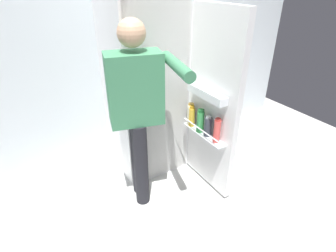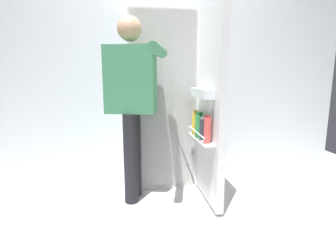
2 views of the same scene
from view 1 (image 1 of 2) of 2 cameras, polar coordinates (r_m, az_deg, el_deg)
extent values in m
plane|color=silver|center=(2.69, 1.23, -13.06)|extent=(5.05, 5.05, 0.00)
cube|color=silver|center=(2.87, -8.76, 18.33)|extent=(4.40, 0.10, 2.57)
cube|color=white|center=(2.67, -4.99, 7.74)|extent=(0.64, 0.62, 1.68)
cube|color=white|center=(2.42, -1.74, 5.50)|extent=(0.60, 0.01, 1.64)
cube|color=white|center=(2.47, -2.25, 4.85)|extent=(0.56, 0.09, 0.01)
cube|color=white|center=(2.37, 9.42, 4.44)|extent=(0.06, 0.61, 1.61)
cube|color=white|center=(2.45, 7.51, -1.68)|extent=(0.10, 0.51, 0.01)
cylinder|color=silver|center=(2.40, 6.80, -0.69)|extent=(0.01, 0.49, 0.01)
cube|color=white|center=(2.28, 8.13, 6.74)|extent=(0.09, 0.43, 0.07)
cylinder|color=green|center=(2.43, 6.80, 0.87)|extent=(0.07, 0.07, 0.19)
cylinder|color=#195B28|center=(2.38, 6.95, 3.18)|extent=(0.06, 0.06, 0.02)
cylinder|color=gold|center=(2.52, 5.02, 1.88)|extent=(0.06, 0.06, 0.18)
cylinder|color=#BC8419|center=(2.48, 5.12, 3.94)|extent=(0.04, 0.04, 0.02)
cylinder|color=#333842|center=(2.38, 8.37, -0.16)|extent=(0.07, 0.07, 0.17)
cylinder|color=silver|center=(2.34, 8.53, 1.86)|extent=(0.05, 0.05, 0.02)
cylinder|color=#DB4C47|center=(2.29, 10.22, -1.11)|extent=(0.06, 0.06, 0.20)
cylinder|color=#B22D28|center=(2.24, 10.47, 1.34)|extent=(0.05, 0.05, 0.02)
cylinder|color=#EDE5CC|center=(2.55, 4.78, 2.43)|extent=(0.07, 0.07, 0.19)
cylinder|color=#B78933|center=(2.51, 4.88, 4.57)|extent=(0.05, 0.05, 0.02)
cylinder|color=#4C7F3D|center=(2.38, -5.68, 5.36)|extent=(0.07, 0.07, 0.11)
cylinder|color=black|center=(2.46, -6.36, -6.31)|extent=(0.12, 0.12, 0.78)
cylinder|color=black|center=(2.34, -5.67, -8.34)|extent=(0.12, 0.12, 0.78)
cube|color=#3D7F56|center=(2.08, -6.97, 7.71)|extent=(0.45, 0.31, 0.55)
sphere|color=tan|center=(1.97, -7.71, 18.83)|extent=(0.20, 0.20, 0.20)
cylinder|color=#3D7F56|center=(2.27, -7.88, 8.94)|extent=(0.08, 0.08, 0.52)
cylinder|color=#3D7F56|center=(1.87, 1.83, 12.57)|extent=(0.21, 0.52, 0.08)
camera|label=2|loc=(1.16, 74.98, -34.90)|focal=29.33mm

